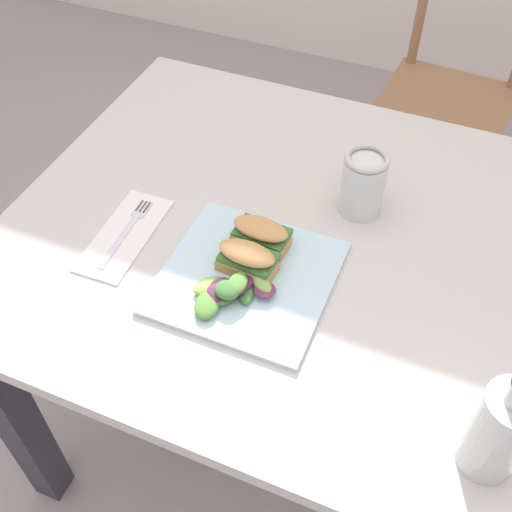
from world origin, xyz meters
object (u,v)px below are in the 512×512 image
Objects in this scene: sandwich_half_back at (261,234)px; mason_jar_iced_tea at (363,186)px; dining_table at (304,280)px; plate_lunch at (247,277)px; chair_wooden_far at (449,95)px; sandwich_half_front at (247,259)px; fork_on_napkin at (129,227)px; bottle_cold_brew at (498,434)px.

mason_jar_iced_tea is at bearing 51.78° from sandwich_half_back.
dining_table is 0.20m from plate_lunch.
chair_wooden_far reaches higher than sandwich_half_front.
fork_on_napkin is at bearing 173.96° from plate_lunch.
sandwich_half_front is (-0.07, -0.13, 0.17)m from dining_table.
bottle_cold_brew reaches higher than dining_table.
chair_wooden_far is at bearing 79.85° from sandwich_half_back.
plate_lunch is 0.47m from bottle_cold_brew.
sandwich_half_back is 0.82× the size of mason_jar_iced_tea.
sandwich_half_back is 0.26m from fork_on_napkin.
plate_lunch is 0.26m from fork_on_napkin.
bottle_cold_brew is at bearing -22.03° from plate_lunch.
sandwich_half_back reaches higher than plate_lunch.
bottle_cold_brew reaches higher than sandwich_half_back.
chair_wooden_far is 1.24m from sandwich_half_front.
sandwich_half_front reaches higher than plate_lunch.
sandwich_half_front is at bearing -119.76° from mason_jar_iced_tea.
plate_lunch is at bearing -68.03° from sandwich_half_front.
bottle_cold_brew is at bearing -54.48° from mason_jar_iced_tea.
chair_wooden_far is 4.14× the size of bottle_cold_brew.
chair_wooden_far reaches higher than fork_on_napkin.
plate_lunch is at bearing -6.04° from fork_on_napkin.
chair_wooden_far is 1.24m from plate_lunch.
dining_table is 10.62× the size of sandwich_half_back.
sandwich_half_front is at bearing -118.41° from dining_table.
plate_lunch is 2.23× the size of mason_jar_iced_tea.
sandwich_half_back is (-0.20, -1.11, 0.33)m from chair_wooden_far.
chair_wooden_far is 1.01m from mason_jar_iced_tea.
bottle_cold_brew is (0.69, -0.20, 0.07)m from fork_on_napkin.
sandwich_half_front is 0.27m from mason_jar_iced_tea.
sandwich_half_front is 0.06m from sandwich_half_back.
dining_table is 0.22m from sandwich_half_front.
mason_jar_iced_tea is (0.13, 0.25, 0.05)m from plate_lunch.
mason_jar_iced_tea is at bearing 125.52° from bottle_cold_brew.
bottle_cold_brew is at bearing -23.23° from sandwich_half_front.
sandwich_half_back reaches higher than dining_table.
sandwich_half_front reaches higher than fork_on_napkin.
dining_table is 1.31× the size of chair_wooden_far.
mason_jar_iced_tea is at bearing -93.82° from chair_wooden_far.
plate_lunch is 1.39× the size of bottle_cold_brew.
plate_lunch is at bearing 157.97° from bottle_cold_brew.
chair_wooden_far is 1.28m from fork_on_napkin.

